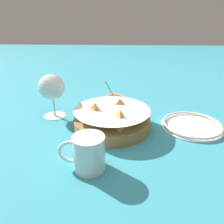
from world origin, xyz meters
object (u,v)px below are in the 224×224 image
sauce_cup (114,100)px  beer_mug (88,154)px  side_plate (192,125)px  food_basket (112,119)px  wine_glass (52,88)px

sauce_cup → beer_mug: (0.05, 0.40, 0.02)m
side_plate → beer_mug: bearing=35.5°
sauce_cup → beer_mug: sauce_cup is taller
food_basket → beer_mug: (0.05, 0.20, 0.01)m
food_basket → wine_glass: wine_glass is taller
food_basket → beer_mug: size_ratio=2.19×
food_basket → wine_glass: 0.24m
wine_glass → beer_mug: bearing=119.7°
sauce_cup → side_plate: sauce_cup is taller
food_basket → wine_glass: size_ratio=1.58×
beer_mug → side_plate: size_ratio=0.56×
beer_mug → food_basket: bearing=-103.0°
wine_glass → beer_mug: 0.33m
wine_glass → side_plate: size_ratio=0.78×
food_basket → sauce_cup: sauce_cup is taller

